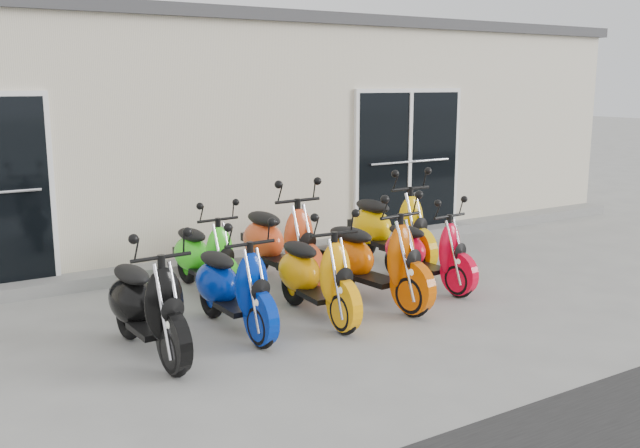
{
  "coord_description": "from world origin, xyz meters",
  "views": [
    {
      "loc": [
        -4.41,
        -6.42,
        2.4
      ],
      "look_at": [
        0.0,
        0.6,
        0.75
      ],
      "focal_mm": 40.0,
      "sensor_mm": 36.0,
      "label": 1
    }
  ],
  "objects_px": {
    "scooter_front_orange_a": "(316,262)",
    "scooter_back_green": "(204,245)",
    "scooter_front_black": "(146,290)",
    "scooter_front_orange_b": "(373,246)",
    "scooter_front_blue": "(233,273)",
    "scooter_back_red": "(280,230)",
    "scooter_back_yellow": "(390,216)",
    "scooter_front_red": "(426,241)"
  },
  "relations": [
    {
      "from": "scooter_front_orange_a",
      "to": "scooter_back_green",
      "type": "xyz_separation_m",
      "value": [
        -0.6,
        1.45,
        -0.03
      ]
    },
    {
      "from": "scooter_front_black",
      "to": "scooter_front_orange_b",
      "type": "distance_m",
      "value": 2.61
    },
    {
      "from": "scooter_back_green",
      "to": "scooter_front_black",
      "type": "bearing_deg",
      "value": -131.51
    },
    {
      "from": "scooter_front_blue",
      "to": "scooter_back_red",
      "type": "relative_size",
      "value": 0.88
    },
    {
      "from": "scooter_front_orange_a",
      "to": "scooter_front_blue",
      "type": "bearing_deg",
      "value": 176.62
    },
    {
      "from": "scooter_front_blue",
      "to": "scooter_back_yellow",
      "type": "bearing_deg",
      "value": 21.45
    },
    {
      "from": "scooter_back_green",
      "to": "scooter_front_red",
      "type": "bearing_deg",
      "value": -30.53
    },
    {
      "from": "scooter_front_blue",
      "to": "scooter_front_orange_a",
      "type": "xyz_separation_m",
      "value": [
        0.89,
        -0.09,
        0.01
      ]
    },
    {
      "from": "scooter_front_black",
      "to": "scooter_front_orange_b",
      "type": "bearing_deg",
      "value": 1.07
    },
    {
      "from": "scooter_front_red",
      "to": "scooter_front_orange_a",
      "type": "bearing_deg",
      "value": -176.4
    },
    {
      "from": "scooter_front_black",
      "to": "scooter_back_green",
      "type": "distance_m",
      "value": 1.95
    },
    {
      "from": "scooter_front_orange_a",
      "to": "scooter_front_red",
      "type": "height_order",
      "value": "scooter_front_orange_a"
    },
    {
      "from": "scooter_back_red",
      "to": "scooter_front_red",
      "type": "bearing_deg",
      "value": -37.95
    },
    {
      "from": "scooter_front_orange_a",
      "to": "scooter_back_green",
      "type": "distance_m",
      "value": 1.57
    },
    {
      "from": "scooter_front_black",
      "to": "scooter_back_red",
      "type": "bearing_deg",
      "value": 30.68
    },
    {
      "from": "scooter_front_orange_b",
      "to": "scooter_front_red",
      "type": "bearing_deg",
      "value": 4.32
    },
    {
      "from": "scooter_back_red",
      "to": "scooter_back_yellow",
      "type": "height_order",
      "value": "scooter_back_yellow"
    },
    {
      "from": "scooter_front_black",
      "to": "scooter_back_green",
      "type": "height_order",
      "value": "scooter_front_black"
    },
    {
      "from": "scooter_front_black",
      "to": "scooter_back_yellow",
      "type": "relative_size",
      "value": 0.9
    },
    {
      "from": "scooter_front_black",
      "to": "scooter_back_yellow",
      "type": "bearing_deg",
      "value": 17.46
    },
    {
      "from": "scooter_front_black",
      "to": "scooter_front_orange_b",
      "type": "height_order",
      "value": "scooter_front_orange_b"
    },
    {
      "from": "scooter_front_orange_b",
      "to": "scooter_back_yellow",
      "type": "bearing_deg",
      "value": 39.43
    },
    {
      "from": "scooter_back_red",
      "to": "scooter_back_yellow",
      "type": "bearing_deg",
      "value": -1.45
    },
    {
      "from": "scooter_front_blue",
      "to": "scooter_front_orange_a",
      "type": "distance_m",
      "value": 0.89
    },
    {
      "from": "scooter_front_orange_b",
      "to": "scooter_front_red",
      "type": "relative_size",
      "value": 1.14
    },
    {
      "from": "scooter_front_red",
      "to": "scooter_back_red",
      "type": "xyz_separation_m",
      "value": [
        -1.39,
        1.04,
        0.1
      ]
    },
    {
      "from": "scooter_back_yellow",
      "to": "scooter_back_red",
      "type": "bearing_deg",
      "value": -179.4
    },
    {
      "from": "scooter_front_orange_a",
      "to": "scooter_back_red",
      "type": "bearing_deg",
      "value": 79.32
    },
    {
      "from": "scooter_front_orange_a",
      "to": "scooter_front_red",
      "type": "relative_size",
      "value": 1.05
    },
    {
      "from": "scooter_front_blue",
      "to": "scooter_front_orange_a",
      "type": "relative_size",
      "value": 0.99
    },
    {
      "from": "scooter_back_green",
      "to": "scooter_back_red",
      "type": "relative_size",
      "value": 0.85
    },
    {
      "from": "scooter_front_orange_b",
      "to": "scooter_front_red",
      "type": "xyz_separation_m",
      "value": [
        0.9,
        0.18,
        -0.08
      ]
    },
    {
      "from": "scooter_front_black",
      "to": "scooter_front_blue",
      "type": "relative_size",
      "value": 1.03
    },
    {
      "from": "scooter_front_orange_a",
      "to": "scooter_front_orange_b",
      "type": "height_order",
      "value": "scooter_front_orange_b"
    },
    {
      "from": "scooter_front_orange_b",
      "to": "scooter_back_yellow",
      "type": "height_order",
      "value": "scooter_back_yellow"
    },
    {
      "from": "scooter_front_blue",
      "to": "scooter_front_orange_b",
      "type": "bearing_deg",
      "value": -1.56
    },
    {
      "from": "scooter_front_orange_b",
      "to": "scooter_back_yellow",
      "type": "xyz_separation_m",
      "value": [
        1.16,
        1.21,
        0.03
      ]
    },
    {
      "from": "scooter_back_green",
      "to": "scooter_front_orange_b",
      "type": "bearing_deg",
      "value": -47.53
    },
    {
      "from": "scooter_front_blue",
      "to": "scooter_front_red",
      "type": "bearing_deg",
      "value": 2.34
    },
    {
      "from": "scooter_front_orange_a",
      "to": "scooter_front_red",
      "type": "distance_m",
      "value": 1.72
    },
    {
      "from": "scooter_front_red",
      "to": "scooter_back_yellow",
      "type": "xyz_separation_m",
      "value": [
        0.25,
        1.03,
        0.11
      ]
    },
    {
      "from": "scooter_front_blue",
      "to": "scooter_back_green",
      "type": "distance_m",
      "value": 1.39
    }
  ]
}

